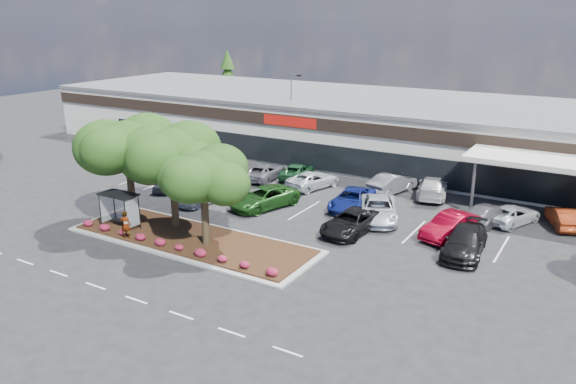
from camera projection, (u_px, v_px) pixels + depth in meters
The scene contains 30 objects.
ground at pixel (175, 269), 34.16m from camera, with size 160.00×160.00×0.00m, color black.
retail_store at pixel (385, 127), 60.95m from camera, with size 80.40×25.20×6.25m.
landscape_island at pixel (192, 239), 38.38m from camera, with size 18.00×6.00×0.26m.
lane_markings at pixel (266, 218), 42.77m from camera, with size 33.12×20.06×0.01m.
shrub_row at pixel (171, 245), 36.54m from camera, with size 17.00×0.80×0.50m, color maroon, non-canonical shape.
bus_shelter at pixel (120, 200), 39.55m from camera, with size 2.75×1.55×2.59m.
island_tree_west at pixel (129, 169), 40.49m from camera, with size 7.20×7.20×7.89m, color #1A3E0E, non-canonical shape.
island_tree_mid at pixel (173, 177), 39.44m from camera, with size 6.60×6.60×7.32m, color #1A3E0E, non-canonical shape.
island_tree_east at pixel (204, 197), 36.38m from camera, with size 5.80×5.80×6.50m, color #1A3E0E, non-canonical shape.
conifer_north_west at pixel (228, 83), 84.98m from camera, with size 4.40×4.40×10.00m, color #1A3E0E.
person_waiting at pixel (126, 225), 38.02m from camera, with size 0.70×0.46×1.92m, color #594C47.
light_pole at pixel (292, 121), 59.88m from camera, with size 1.43×0.50×9.04m.
car_0 at pixel (168, 182), 49.63m from camera, with size 1.64×4.07×1.39m, color #515158.
car_1 at pixel (200, 184), 48.57m from camera, with size 1.88×4.66×1.59m, color maroon.
car_2 at pixel (206, 193), 46.26m from camera, with size 2.15×5.30×1.54m, color #B5B8C1.
car_3 at pixel (264, 198), 44.88m from camera, with size 2.78×6.02×1.67m, color #194314.
car_4 at pixel (352, 200), 44.60m from camera, with size 2.59×5.62×1.56m, color navy.
car_5 at pixel (351, 222), 39.71m from camera, with size 2.60×5.63×1.56m, color black.
car_6 at pixel (378, 209), 42.20m from camera, with size 2.78×6.02×1.67m, color silver.
car_7 at pixel (450, 226), 38.86m from camera, with size 1.80×5.16×1.70m, color maroon.
car_8 at pixel (465, 242), 36.14m from camera, with size 2.38×5.84×1.70m, color black.
car_9 at pixel (222, 166), 54.91m from camera, with size 2.03×5.00×1.45m, color #21561F.
car_10 at pixel (264, 171), 52.69m from camera, with size 2.51×5.45×1.51m, color #5A5B63.
car_11 at pixel (297, 171), 53.01m from camera, with size 2.35×5.11×1.42m, color #184825.
car_12 at pixel (313, 180), 50.12m from camera, with size 2.42×5.24×1.46m, color silver.
car_13 at pixel (392, 183), 48.69m from camera, with size 1.80×5.17×1.70m, color slate.
car_14 at pixel (432, 187), 47.65m from camera, with size 2.37×5.82×1.69m, color beige.
car_15 at pixel (488, 214), 41.49m from camera, with size 2.12×5.21×1.51m, color #5A5861.
car_16 at pixel (513, 215), 41.56m from camera, with size 2.24×4.86×1.35m, color silver.
car_17 at pixel (563, 217), 40.84m from camera, with size 1.55×4.43×1.46m, color #9D3414.
Camera 1 is at (21.89, -23.22, 14.79)m, focal length 35.00 mm.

